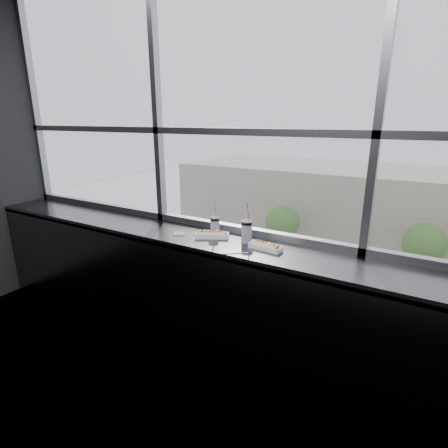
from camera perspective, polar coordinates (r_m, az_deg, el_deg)
The scene contains 24 objects.
wall_back_lower at distance 3.41m, azimuth 3.63°, elevation -10.38°, with size 6.00×6.00×0.00m, color black.
window_glass at distance 3.06m, azimuth 4.45°, elevation 20.38°, with size 6.00×6.00×0.00m, color silver.
window_mullions at distance 3.04m, azimuth 4.27°, elevation 20.41°, with size 6.00×0.08×2.40m, color gray, non-canonical shape.
counter at distance 2.98m, azimuth 1.39°, elevation -3.55°, with size 6.00×0.55×0.06m, color #555555.
counter_fascia at distance 3.01m, azimuth -1.14°, elevation -14.36°, with size 6.00×0.04×1.04m, color #555555.
hotdog_tray_left at distance 3.07m, azimuth -1.95°, elevation -1.74°, with size 0.30×0.23×0.07m.
hotdog_tray_right at distance 2.82m, azimuth 6.76°, elevation -3.64°, with size 0.28×0.11×0.07m.
soda_cup_left at distance 3.12m, azimuth -1.49°, elevation -0.22°, with size 0.09×0.09×0.32m.
soda_cup_right at distance 2.95m, azimuth 3.72°, elevation -1.04°, with size 0.10×0.10×0.36m.
loose_straw at distance 2.72m, azimuth 1.84°, elevation -4.79°, with size 0.01×0.01×0.20m, color white.
wrapper at distance 3.18m, azimuth -7.35°, elevation -1.54°, with size 0.11×0.08×0.03m, color silver.
plaza_ground at distance 48.05m, azimuth 27.82°, elevation -1.08°, with size 120.00×120.00×0.00m, color silver.
street_asphalt at distance 26.24m, azimuth 24.26°, elevation -14.78°, with size 80.00×10.00×0.06m, color black.
far_sidewalk at distance 33.41m, azimuth 26.02°, elevation -8.13°, with size 80.00×6.00×0.04m, color silver.
far_building at distance 41.74m, azimuth 28.05°, elevation 2.15°, with size 50.00×14.00×8.00m, color #9E937F.
car_far_b at distance 29.37m, azimuth 31.04°, elevation -10.22°, with size 5.52×2.30×1.84m, color #A4391C.
car_near_a at distance 27.84m, azimuth -10.12°, elevation -9.17°, with size 6.01×2.50×2.00m, color gray.
car_far_a at distance 31.00m, azimuth 9.18°, elevation -6.29°, with size 6.19×2.58×2.06m, color #353535.
car_near_c at distance 22.24m, azimuth 24.93°, elevation -17.65°, with size 6.32×2.63×2.11m, color maroon.
pedestrian_a at distance 33.22m, azimuth 14.76°, elevation -4.89°, with size 1.01×0.75×2.26m, color #66605B.
pedestrian_b at distance 32.57m, azimuth 27.89°, elevation -7.10°, with size 0.87×0.65×1.96m, color #66605B.
pedestrian_c at distance 33.84m, azimuth 32.47°, elevation -6.73°, with size 0.98×0.73×2.20m, color #66605B.
tree_left at distance 34.23m, azimuth 9.51°, elevation 0.18°, with size 3.29×3.29×5.13m.
tree_center at distance 32.18m, azimuth 29.91°, elevation -2.91°, with size 3.32×3.32×5.18m.
Camera 1 is at (1.36, -1.21, 2.10)m, focal length 28.00 mm.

